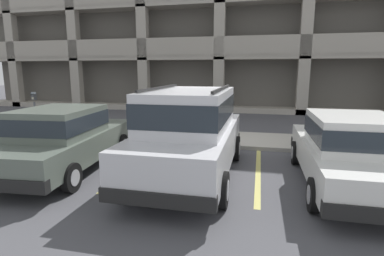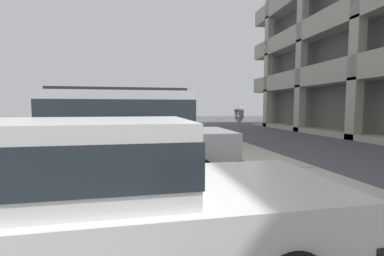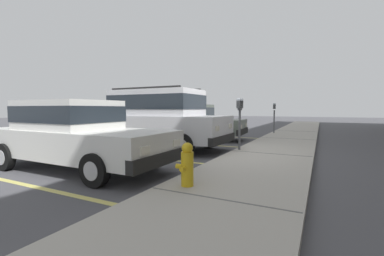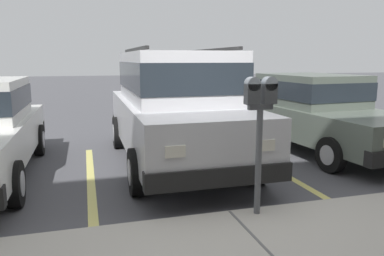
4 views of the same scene
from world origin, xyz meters
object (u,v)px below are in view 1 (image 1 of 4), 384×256
Objects in this scene: dark_hatchback at (349,150)px; parking_meter_far at (35,107)px; silver_suv at (190,130)px; parking_garage at (230,19)px; red_sedan at (65,137)px; parking_meter_near at (201,107)px; fire_hydrant at (333,136)px.

parking_meter_far is (-9.65, 2.78, 0.30)m from dark_hatchback.
parking_garage reaches higher than silver_suv.
red_sedan is at bearing -97.60° from parking_garage.
parking_meter_near reaches higher than fire_hydrant.
fire_hydrant is (6.68, 3.29, -0.36)m from red_sedan.
parking_meter_near is at bearing -175.69° from fire_hydrant.
parking_garage is at bearing 92.40° from parking_meter_near.
dark_hatchback is at bearing -37.65° from parking_meter_near.
silver_suv is 6.83× the size of fire_hydrant.
silver_suv is 3.28m from dark_hatchback.
parking_meter_far is at bearing 179.70° from parking_meter_near.
silver_suv reaches higher than dark_hatchback.
parking_garage is 45.71× the size of fire_hydrant.
parking_garage is at bearing 77.74° from red_sedan.
dark_hatchback is 17.41m from parking_garage.
fire_hydrant is (3.65, 3.06, -0.62)m from silver_suv.
fire_hydrant is at bearing 82.74° from dark_hatchback.
parking_meter_near is 0.05× the size of parking_garage.
red_sedan is 0.14× the size of parking_garage.
silver_suv is 16.87m from parking_garage.
silver_suv is 3.14× the size of parking_meter_far.
parking_meter_far is (-6.09, 0.03, -0.15)m from parking_meter_near.
silver_suv is 4.80m from fire_hydrant.
dark_hatchback is at bearing -2.48° from red_sedan.
parking_garage reaches higher than parking_meter_near.
parking_meter_near is 2.21× the size of fire_hydrant.
red_sedan is 7.45m from fire_hydrant.
parking_garage is (-0.85, 16.11, 4.95)m from silver_suv.
red_sedan is 2.98× the size of parking_meter_near.
parking_meter_far reaches higher than red_sedan.
fire_hydrant is at bearing 21.53° from red_sedan.
silver_suv is at bearing -140.05° from fire_hydrant.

